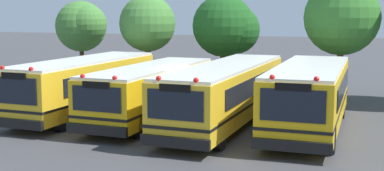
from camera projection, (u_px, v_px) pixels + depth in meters
ground_plane at (189, 122)px, 22.40m from camera, size 160.00×160.00×0.00m
school_bus_0 at (85, 84)px, 23.88m from camera, size 2.63×9.77×2.70m
school_bus_1 at (152, 90)px, 22.67m from camera, size 2.58×9.41×2.51m
school_bus_2 at (226, 91)px, 21.78m from camera, size 2.58×11.35×2.66m
school_bus_3 at (309, 95)px, 20.62m from camera, size 2.77×9.73×2.76m
tree_0 at (83, 26)px, 32.87m from camera, size 3.49×3.25×5.45m
tree_1 at (149, 25)px, 30.11m from camera, size 3.30×3.30×5.72m
tree_2 at (227, 27)px, 29.64m from camera, size 3.87×3.58×5.74m
tree_3 at (341, 16)px, 27.26m from camera, size 3.99×3.99×6.44m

